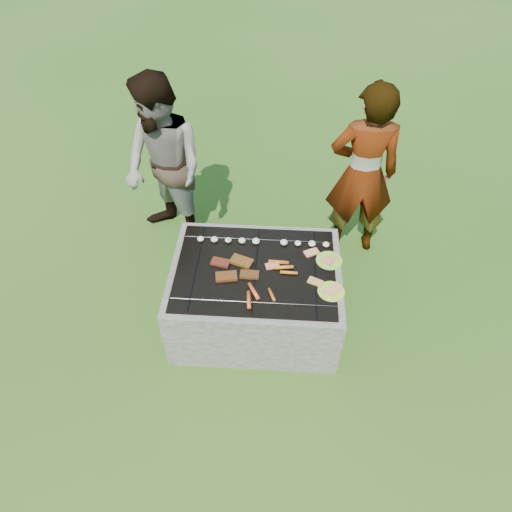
{
  "coord_description": "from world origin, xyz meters",
  "views": [
    {
      "loc": [
        0.15,
        -2.32,
        3.16
      ],
      "look_at": [
        0.0,
        0.05,
        0.7
      ],
      "focal_mm": 32.0,
      "sensor_mm": 36.0,
      "label": 1
    }
  ],
  "objects_px": {
    "fire_pit": "(256,296)",
    "bystander": "(165,169)",
    "cook": "(362,174)",
    "plate_near": "(332,291)",
    "plate_far": "(329,261)"
  },
  "relations": [
    {
      "from": "fire_pit",
      "to": "bystander",
      "type": "xyz_separation_m",
      "value": [
        -0.85,
        0.93,
        0.55
      ]
    },
    {
      "from": "cook",
      "to": "bystander",
      "type": "relative_size",
      "value": 1.0
    },
    {
      "from": "plate_near",
      "to": "cook",
      "type": "relative_size",
      "value": 0.14
    },
    {
      "from": "plate_far",
      "to": "plate_near",
      "type": "relative_size",
      "value": 1.18
    },
    {
      "from": "fire_pit",
      "to": "plate_far",
      "type": "height_order",
      "value": "plate_far"
    },
    {
      "from": "plate_far",
      "to": "plate_near",
      "type": "height_order",
      "value": "plate_near"
    },
    {
      "from": "fire_pit",
      "to": "bystander",
      "type": "relative_size",
      "value": 0.78
    },
    {
      "from": "plate_far",
      "to": "fire_pit",
      "type": "bearing_deg",
      "value": -167.7
    },
    {
      "from": "plate_far",
      "to": "cook",
      "type": "height_order",
      "value": "cook"
    },
    {
      "from": "fire_pit",
      "to": "bystander",
      "type": "distance_m",
      "value": 1.38
    },
    {
      "from": "fire_pit",
      "to": "cook",
      "type": "relative_size",
      "value": 0.78
    },
    {
      "from": "plate_near",
      "to": "cook",
      "type": "xyz_separation_m",
      "value": [
        0.3,
        1.14,
        0.22
      ]
    },
    {
      "from": "plate_far",
      "to": "bystander",
      "type": "bearing_deg",
      "value": 150.18
    },
    {
      "from": "cook",
      "to": "bystander",
      "type": "xyz_separation_m",
      "value": [
        -1.71,
        -0.03,
        -0.0
      ]
    },
    {
      "from": "plate_near",
      "to": "cook",
      "type": "distance_m",
      "value": 1.2
    }
  ]
}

